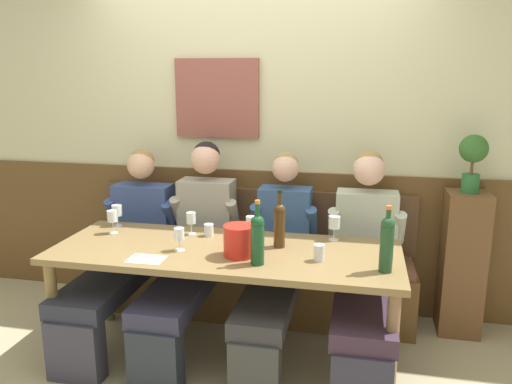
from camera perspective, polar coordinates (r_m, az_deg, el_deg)
The scene contains 25 objects.
ground_plane at distance 3.31m, azimuth -4.15°, elevation -19.90°, with size 6.80×6.80×0.02m, color tan.
room_wall_back at distance 3.85m, azimuth -0.04°, elevation 7.36°, with size 6.80×0.12×2.80m.
wood_wainscot_panel at distance 3.98m, azimuth -0.16°, elevation -5.19°, with size 6.80×0.03×1.08m, color brown.
wall_bench at distance 3.88m, azimuth -0.82°, elevation -9.76°, with size 2.43×0.42×0.94m.
dining_table at distance 3.15m, azimuth -3.49°, elevation -7.87°, with size 2.13×0.80×0.75m.
person_right_seat at distance 3.71m, azimuth -14.70°, elevation -6.02°, with size 0.54×1.22×1.25m.
person_center_left_seat at distance 3.53m, azimuth -7.05°, elevation -5.81°, with size 0.50×1.23×1.32m.
person_center_right_seat at distance 3.38m, azimuth 2.39°, elevation -7.27°, with size 0.48×1.22×1.26m.
person_left_seat at distance 3.35m, azimuth 12.27°, elevation -7.47°, with size 0.53×1.23×1.29m.
ice_bucket at distance 2.97m, azimuth -1.91°, elevation -5.54°, with size 0.19×0.19×0.19m, color red.
wine_bottle_green_tall at distance 2.80m, azimuth 14.61°, elevation -5.59°, with size 0.07×0.07×0.37m.
wine_bottle_clear_water at distance 3.10m, azimuth 2.68°, elevation -3.57°, with size 0.07×0.07×0.36m.
wine_bottle_amber_mid at distance 2.82m, azimuth 0.17°, elevation -5.21°, with size 0.08×0.08×0.37m.
wine_glass_by_bottle at distance 3.67m, azimuth -15.49°, elevation -2.08°, with size 0.07×0.07×0.15m.
wine_glass_right_end at distance 3.51m, azimuth -15.98°, elevation -2.79°, with size 0.07×0.07×0.16m.
wine_glass_left_end at distance 3.38m, azimuth -7.38°, elevation -3.09°, with size 0.06×0.06×0.15m.
wine_glass_center_rear at distance 3.10m, azimuth -0.26°, elevation -4.62°, with size 0.07×0.07×0.14m.
wine_glass_center_front at distance 3.28m, azimuth 8.87°, elevation -3.48°, with size 0.07×0.07×0.16m.
wine_glass_mid_left at distance 3.09m, azimuth -8.70°, elevation -4.81°, with size 0.06×0.06×0.14m.
wine_glass_mid_right at distance 3.31m, azimuth -0.60°, elevation -3.51°, with size 0.07×0.07×0.14m.
water_tumbler_center at distance 2.93m, azimuth 7.17°, elevation -6.84°, with size 0.06×0.06×0.10m, color silver.
water_tumbler_left at distance 3.35m, azimuth -5.37°, elevation -4.30°, with size 0.06×0.06×0.08m, color silver.
tasting_sheet_left_guest at distance 3.01m, azimuth -12.32°, elevation -7.44°, with size 0.21×0.15×0.00m, color white.
corner_pedestal at distance 3.81m, azimuth 22.34°, elevation -7.52°, with size 0.28×0.28×1.02m, color brown.
potted_plant at distance 3.63m, azimuth 23.39°, elevation 3.80°, with size 0.19×0.19×0.39m.
Camera 1 is at (0.79, -2.66, 1.80)m, focal length 35.29 mm.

